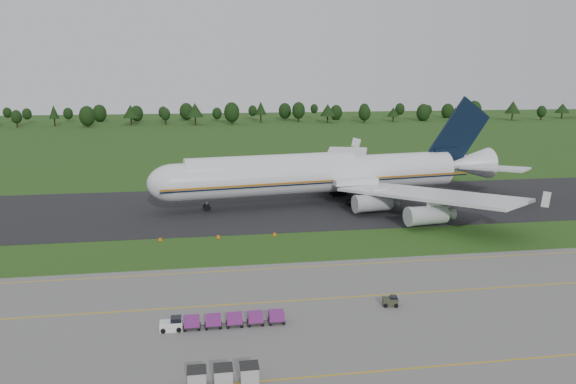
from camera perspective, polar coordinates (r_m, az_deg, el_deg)
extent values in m
plane|color=#214514|center=(92.11, -3.06, -5.74)|extent=(600.00, 600.00, 0.00)
cube|color=#63625E|center=(60.91, 0.40, -15.53)|extent=(300.00, 52.00, 0.06)
cube|color=black|center=(118.94, -4.47, -1.59)|extent=(300.00, 40.00, 0.08)
cube|color=#CA990B|center=(71.61, -1.20, -11.08)|extent=(300.00, 0.25, 0.01)
cube|color=#CA990B|center=(55.74, 1.45, -18.33)|extent=(300.00, 0.20, 0.01)
cube|color=#CA990B|center=(82.68, -2.34, -7.82)|extent=(120.00, 0.20, 0.01)
cylinder|color=black|center=(317.86, -25.81, 6.24)|extent=(0.70, 0.70, 3.60)
sphere|color=#1A3412|center=(317.57, -25.87, 6.90)|extent=(5.28, 5.28, 5.28)
cylinder|color=black|center=(317.48, -22.62, 6.54)|extent=(0.70, 0.70, 3.96)
cone|color=#1A3412|center=(317.07, -22.70, 7.53)|extent=(5.14, 5.14, 7.04)
cylinder|color=black|center=(306.80, -19.69, 6.57)|extent=(0.70, 0.70, 3.70)
sphere|color=#1A3412|center=(306.49, -19.74, 7.28)|extent=(7.92, 7.92, 7.92)
cylinder|color=black|center=(311.66, -15.64, 6.92)|extent=(0.70, 0.70, 3.83)
cone|color=#1A3412|center=(311.25, -15.69, 7.90)|extent=(8.39, 8.39, 6.81)
cylinder|color=black|center=(307.71, -12.32, 7.02)|extent=(0.70, 0.70, 3.75)
sphere|color=#1A3412|center=(307.41, -12.35, 7.74)|extent=(5.16, 5.16, 5.16)
cylinder|color=black|center=(305.10, -9.39, 7.14)|extent=(0.70, 0.70, 4.19)
cone|color=#1A3412|center=(304.66, -9.43, 8.23)|extent=(8.72, 8.72, 7.44)
cylinder|color=black|center=(305.98, -5.72, 7.26)|extent=(0.70, 0.70, 4.21)
sphere|color=#1A3412|center=(305.64, -5.74, 8.06)|extent=(8.28, 8.28, 8.28)
cylinder|color=black|center=(317.41, -2.77, 7.48)|extent=(0.70, 0.70, 4.16)
cone|color=#1A3412|center=(316.99, -2.78, 8.52)|extent=(6.38, 6.38, 7.40)
cylinder|color=black|center=(319.70, 1.08, 7.52)|extent=(0.70, 0.70, 4.16)
sphere|color=#1A3412|center=(319.37, 1.08, 8.29)|extent=(7.32, 7.32, 7.32)
cylinder|color=black|center=(314.46, 4.04, 7.38)|extent=(0.70, 0.70, 3.72)
cone|color=#1A3412|center=(314.07, 4.06, 8.32)|extent=(8.59, 8.59, 6.62)
cylinder|color=black|center=(317.31, 7.76, 7.32)|extent=(0.70, 0.70, 3.55)
sphere|color=#1A3412|center=(317.02, 7.78, 7.98)|extent=(6.72, 6.72, 6.72)
cylinder|color=black|center=(326.82, 10.63, 7.31)|extent=(0.70, 0.70, 2.90)
cone|color=#1A3412|center=(326.51, 10.66, 8.01)|extent=(6.92, 6.92, 5.16)
cylinder|color=black|center=(334.52, 13.55, 7.31)|extent=(0.70, 0.70, 3.08)
sphere|color=#1A3412|center=(334.28, 13.58, 7.85)|extent=(7.77, 7.77, 7.77)
cylinder|color=black|center=(332.78, 16.57, 7.11)|extent=(0.70, 0.70, 2.97)
cone|color=#1A3412|center=(332.47, 16.61, 7.81)|extent=(5.33, 5.33, 5.28)
cylinder|color=black|center=(354.88, 18.34, 7.32)|extent=(0.70, 0.70, 3.42)
sphere|color=#1A3412|center=(354.63, 18.38, 7.89)|extent=(8.71, 8.71, 8.71)
cylinder|color=black|center=(354.32, 21.81, 7.11)|extent=(0.70, 0.70, 4.01)
cone|color=#1A3412|center=(353.95, 21.88, 8.01)|extent=(8.86, 8.86, 7.12)
cylinder|color=black|center=(363.20, 24.32, 6.94)|extent=(0.70, 0.70, 3.20)
sphere|color=#1A3412|center=(362.97, 24.36, 7.46)|extent=(5.30, 5.30, 5.30)
cylinder|color=black|center=(381.67, 26.05, 6.99)|extent=(0.70, 0.70, 3.23)
cone|color=#1A3412|center=(381.38, 26.11, 7.66)|extent=(8.68, 8.68, 5.75)
cylinder|color=silver|center=(122.08, 3.20, 1.76)|extent=(62.78, 16.30, 7.73)
cylinder|color=silver|center=(118.54, -1.67, 2.35)|extent=(37.01, 11.04, 6.03)
sphere|color=silver|center=(115.29, -11.50, 0.91)|extent=(7.73, 7.73, 7.73)
cone|color=silver|center=(139.02, 17.72, 2.71)|extent=(12.72, 8.92, 7.35)
cube|color=orange|center=(118.63, 3.84, 1.13)|extent=(68.09, 9.60, 0.38)
cube|color=silver|center=(110.24, 13.98, -0.24)|extent=(29.32, 36.29, 0.59)
cube|color=silver|center=(146.29, 5.76, 3.08)|extent=(21.52, 38.05, 0.59)
cylinder|color=#A1A5AA|center=(113.06, 8.58, -1.10)|extent=(7.92, 4.45, 3.44)
cylinder|color=#A1A5AA|center=(105.37, 13.89, -2.31)|extent=(7.92, 4.45, 3.44)
cylinder|color=#A1A5AA|center=(137.42, 3.75, 1.39)|extent=(7.92, 4.45, 3.44)
cylinder|color=#A1A5AA|center=(150.09, 4.01, 2.31)|extent=(7.92, 4.45, 3.44)
cube|color=black|center=(136.58, 16.99, 5.66)|extent=(15.60, 2.76, 17.25)
cube|color=silver|center=(133.48, 20.25, 2.30)|extent=(13.50, 14.50, 0.48)
cube|color=silver|center=(146.45, 16.48, 3.37)|extent=(11.08, 15.16, 0.48)
cylinder|color=slate|center=(117.12, -8.26, -1.33)|extent=(0.39, 0.39, 2.36)
cylinder|color=black|center=(117.23, -8.25, -1.56)|extent=(1.52, 1.15, 1.40)
cylinder|color=slate|center=(121.09, 6.83, -0.84)|extent=(0.39, 0.39, 2.36)
cylinder|color=black|center=(121.20, 6.82, -1.06)|extent=(1.52, 1.15, 1.40)
cylinder|color=slate|center=(129.78, 5.12, 0.09)|extent=(0.39, 0.39, 2.36)
cylinder|color=black|center=(129.88, 5.11, -0.12)|extent=(1.52, 1.15, 1.40)
cube|color=silver|center=(65.53, -11.79, -13.16)|extent=(2.48, 1.34, 1.05)
cylinder|color=black|center=(65.09, -12.58, -13.62)|extent=(0.57, 0.21, 0.57)
cube|color=black|center=(65.52, -9.72, -13.26)|extent=(1.91, 1.43, 0.11)
cube|color=#69206A|center=(65.27, -9.74, -12.81)|extent=(1.72, 1.34, 1.05)
cylinder|color=black|center=(65.01, -10.42, -13.67)|extent=(0.32, 0.14, 0.32)
cube|color=black|center=(65.50, -7.58, -13.19)|extent=(1.91, 1.43, 0.11)
cube|color=#69206A|center=(65.26, -7.60, -12.74)|extent=(1.72, 1.34, 1.05)
cylinder|color=black|center=(64.97, -8.25, -13.61)|extent=(0.32, 0.14, 0.32)
cube|color=black|center=(65.58, -5.44, -13.11)|extent=(1.91, 1.43, 0.11)
cube|color=#69206A|center=(65.34, -5.45, -12.65)|extent=(1.72, 1.34, 1.05)
cylinder|color=black|center=(65.02, -6.09, -13.53)|extent=(0.32, 0.14, 0.32)
cube|color=black|center=(65.74, -3.31, -13.01)|extent=(1.91, 1.43, 0.11)
cube|color=#69206A|center=(65.50, -3.32, -12.55)|extent=(1.72, 1.34, 1.05)
cylinder|color=black|center=(65.15, -3.94, -13.43)|extent=(0.32, 0.14, 0.32)
cube|color=black|center=(65.98, -1.20, -12.89)|extent=(1.91, 1.43, 0.11)
cube|color=#69206A|center=(65.74, -1.20, -12.43)|extent=(1.72, 1.34, 1.05)
cylinder|color=black|center=(65.37, -1.80, -13.31)|extent=(0.32, 0.14, 0.32)
cylinder|color=black|center=(65.63, -11.78, -13.35)|extent=(0.57, 0.21, 0.57)
cube|color=#303424|center=(71.39, 10.35, -10.93)|extent=(2.00, 1.41, 1.01)
cylinder|color=black|center=(70.81, 9.99, -11.33)|extent=(0.51, 0.18, 0.51)
cylinder|color=black|center=(72.17, 10.69, -10.89)|extent=(0.51, 0.18, 0.51)
cube|color=#A4A4A4|center=(54.63, -9.24, -18.18)|extent=(1.67, 1.67, 1.67)
cube|color=black|center=(54.20, -9.27, -17.37)|extent=(1.78, 1.78, 0.08)
cube|color=#A4A4A4|center=(54.64, -6.59, -18.08)|extent=(1.67, 1.67, 1.67)
cube|color=black|center=(54.21, -6.62, -17.28)|extent=(1.78, 1.78, 0.08)
cube|color=#A4A4A4|center=(54.76, -3.95, -17.96)|extent=(1.67, 1.67, 1.67)
cube|color=black|center=(54.32, -3.97, -17.16)|extent=(1.78, 1.78, 0.08)
cube|color=#FF6208|center=(97.96, -12.85, -4.75)|extent=(0.50, 0.12, 0.60)
cube|color=black|center=(98.04, -12.84, -4.90)|extent=(0.30, 0.30, 0.04)
cube|color=#FF6208|center=(97.72, -7.10, -4.57)|extent=(0.50, 0.12, 0.60)
cube|color=black|center=(97.81, -7.09, -4.73)|extent=(0.30, 0.30, 0.04)
cube|color=#FF6208|center=(98.47, -1.38, -4.34)|extent=(0.50, 0.12, 0.60)
cube|color=black|center=(98.55, -1.38, -4.50)|extent=(0.30, 0.30, 0.04)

